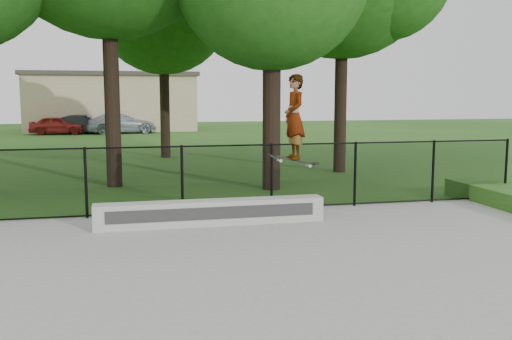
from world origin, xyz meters
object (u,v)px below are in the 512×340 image
(grind_ledge, at_px, (211,212))
(skater_airborne, at_px, (294,119))
(car_a, at_px, (58,125))
(car_c, at_px, (121,123))
(car_b, at_px, (82,124))

(grind_ledge, relative_size, skater_airborne, 2.46)
(car_a, height_order, car_c, car_c)
(car_b, bearing_deg, car_c, -86.50)
(skater_airborne, bearing_deg, car_b, 101.52)
(grind_ledge, relative_size, car_c, 1.04)
(car_a, bearing_deg, skater_airborne, -162.75)
(car_b, height_order, skater_airborne, skater_airborne)
(car_c, bearing_deg, car_b, 79.65)
(car_b, bearing_deg, grind_ledge, -166.52)
(grind_ledge, distance_m, car_b, 29.87)
(car_a, height_order, car_b, car_b)
(car_c, bearing_deg, car_a, 83.88)
(car_c, bearing_deg, skater_airborne, 177.70)
(grind_ledge, height_order, car_c, car_c)
(car_b, relative_size, skater_airborne, 1.91)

